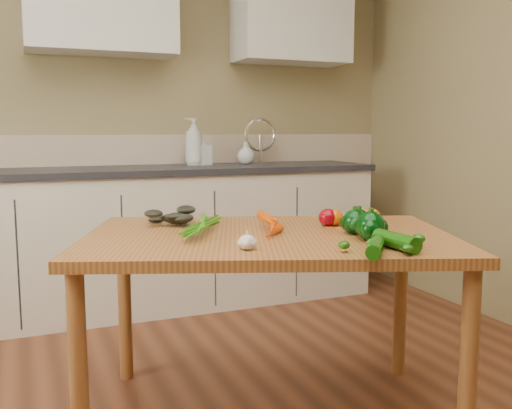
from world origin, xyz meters
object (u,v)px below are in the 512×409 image
Objects in this scene: soap_bottle_a at (194,142)px; carrot_bunch at (249,224)px; soap_bottle_c at (246,153)px; pepper_c at (371,226)px; tomato_c at (371,217)px; table at (269,255)px; leafy_greens at (170,213)px; soap_bottle_b at (203,150)px; tomato_b at (334,217)px; pepper_b at (359,220)px; zucchini_b at (375,247)px; garlic_bulb at (247,242)px; pepper_a at (355,222)px; tomato_a at (328,217)px; zucchini_a at (396,241)px.

soap_bottle_a is 1.22× the size of carrot_bunch.
soap_bottle_c is 2.01m from pepper_c.
tomato_c is at bearing 55.86° from pepper_c.
table is 8.13× the size of leafy_greens.
soap_bottle_b reaches higher than tomato_c.
pepper_c is 1.40× the size of tomato_b.
leafy_greens reaches higher than carrot_bunch.
soap_bottle_a is at bearing 103.54° from table.
soap_bottle_b is at bearing 90.36° from pepper_c.
soap_bottle_a is 3.00× the size of pepper_c.
soap_bottle_b is 2.37× the size of pepper_b.
tomato_b is 0.55m from zucchini_b.
soap_bottle_a is 1.74m from tomato_c.
soap_bottle_b is 0.79× the size of carrot_bunch.
garlic_bulb is 0.80× the size of tomato_b.
carrot_bunch and tomato_b have the same top height.
carrot_bunch is 2.77× the size of pepper_a.
tomato_a is (0.02, 0.33, -0.02)m from pepper_c.
tomato_c is (0.75, -0.36, -0.01)m from leafy_greens.
zucchini_a is at bearing 18.04° from zucchini_b.
tomato_b is (0.33, 0.07, 0.12)m from table.
soap_bottle_c is at bearing 81.73° from zucchini_a.
pepper_c reaches higher than carrot_bunch.
pepper_b is 0.45× the size of zucchini_a.
soap_bottle_c is 1.65× the size of pepper_a.
soap_bottle_a is 0.39m from soap_bottle_c.
tomato_b is at bearing 73.39° from zucchini_b.
soap_bottle_b reaches higher than pepper_c.
leafy_greens reaches higher than tomato_b.
tomato_c is (0.25, -1.70, -0.28)m from soap_bottle_a.
pepper_a is at bearing -142.37° from tomato_c.
soap_bottle_b is 1.74m from tomato_c.
garlic_bulb is at bearing -79.43° from leafy_greens.
garlic_bulb is (-0.45, -1.94, -0.24)m from soap_bottle_b.
pepper_a is at bearing 85.03° from zucchini_a.
zucchini_a reaches higher than zucchini_b.
soap_bottle_c is 1.97× the size of tomato_a.
soap_bottle_a is 1.97m from pepper_c.
zucchini_a is (-0.03, -0.30, -0.02)m from pepper_a.
carrot_bunch reaches higher than zucchini_a.
soap_bottle_a is at bearing 91.89° from zucchini_a.
zucchini_b is (-0.13, -0.33, -0.02)m from pepper_a.
pepper_b is (0.05, 0.05, -0.00)m from pepper_a.
tomato_b reaches higher than zucchini_b.
pepper_a is 1.13× the size of tomato_c.
zucchini_a is (0.00, -2.12, -0.23)m from soap_bottle_b.
soap_bottle_b is 1.84m from pepper_a.
pepper_a is at bearing -89.50° from tomato_a.
pepper_a is 0.07m from pepper_b.
soap_bottle_a reaches higher than carrot_bunch.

